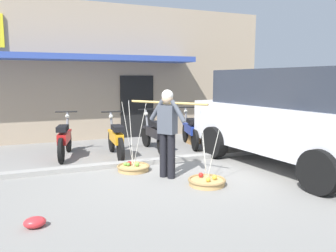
{
  "coord_description": "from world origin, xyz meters",
  "views": [
    {
      "loc": [
        -2.33,
        -6.18,
        1.89
      ],
      "look_at": [
        0.38,
        0.6,
        0.85
      ],
      "focal_mm": 35.28,
      "sensor_mm": 36.0,
      "label": 1
    }
  ],
  "objects_px": {
    "fruit_vendor": "(167,128)",
    "plastic_litter_bag": "(35,222)",
    "fruit_basket_right_side": "(133,167)",
    "motorcycle_third_in_row": "(154,134)",
    "fruit_basket_left_side": "(207,181)",
    "motorcycle_end_of_row": "(190,131)",
    "motorcycle_nearest_shop": "(65,139)",
    "wooden_crate": "(195,138)",
    "parked_truck": "(293,115)",
    "motorcycle_second_in_row": "(116,139)"
  },
  "relations": [
    {
      "from": "fruit_vendor",
      "to": "plastic_litter_bag",
      "type": "bearing_deg",
      "value": -149.58
    },
    {
      "from": "fruit_basket_right_side",
      "to": "motorcycle_third_in_row",
      "type": "distance_m",
      "value": 1.96
    },
    {
      "from": "fruit_basket_left_side",
      "to": "fruit_basket_right_side",
      "type": "distance_m",
      "value": 1.7
    },
    {
      "from": "motorcycle_third_in_row",
      "to": "motorcycle_end_of_row",
      "type": "relative_size",
      "value": 1.02
    },
    {
      "from": "motorcycle_nearest_shop",
      "to": "wooden_crate",
      "type": "xyz_separation_m",
      "value": [
        3.73,
        0.43,
        -0.29
      ]
    },
    {
      "from": "motorcycle_nearest_shop",
      "to": "parked_truck",
      "type": "bearing_deg",
      "value": -31.55
    },
    {
      "from": "fruit_basket_left_side",
      "to": "parked_truck",
      "type": "height_order",
      "value": "parked_truck"
    },
    {
      "from": "wooden_crate",
      "to": "parked_truck",
      "type": "bearing_deg",
      "value": -76.84
    },
    {
      "from": "fruit_basket_right_side",
      "to": "wooden_crate",
      "type": "xyz_separation_m",
      "value": [
        2.51,
        2.19,
        0.09
      ]
    },
    {
      "from": "motorcycle_second_in_row",
      "to": "parked_truck",
      "type": "xyz_separation_m",
      "value": [
        3.31,
        -2.3,
        0.68
      ]
    },
    {
      "from": "motorcycle_second_in_row",
      "to": "wooden_crate",
      "type": "relative_size",
      "value": 4.14
    },
    {
      "from": "fruit_basket_left_side",
      "to": "wooden_crate",
      "type": "height_order",
      "value": "fruit_basket_left_side"
    },
    {
      "from": "fruit_basket_right_side",
      "to": "motorcycle_second_in_row",
      "type": "height_order",
      "value": "fruit_basket_right_side"
    },
    {
      "from": "parked_truck",
      "to": "wooden_crate",
      "type": "xyz_separation_m",
      "value": [
        -0.74,
        3.18,
        -0.97
      ]
    },
    {
      "from": "fruit_basket_left_side",
      "to": "motorcycle_third_in_row",
      "type": "height_order",
      "value": "fruit_basket_left_side"
    },
    {
      "from": "plastic_litter_bag",
      "to": "fruit_basket_left_side",
      "type": "bearing_deg",
      "value": 13.78
    },
    {
      "from": "wooden_crate",
      "to": "motorcycle_third_in_row",
      "type": "bearing_deg",
      "value": -158.9
    },
    {
      "from": "fruit_vendor",
      "to": "fruit_basket_right_side",
      "type": "xyz_separation_m",
      "value": [
        -0.49,
        0.7,
        -0.9
      ]
    },
    {
      "from": "fruit_vendor",
      "to": "motorcycle_nearest_shop",
      "type": "relative_size",
      "value": 0.94
    },
    {
      "from": "wooden_crate",
      "to": "motorcycle_nearest_shop",
      "type": "bearing_deg",
      "value": -173.38
    },
    {
      "from": "motorcycle_nearest_shop",
      "to": "motorcycle_end_of_row",
      "type": "bearing_deg",
      "value": 1.12
    },
    {
      "from": "plastic_litter_bag",
      "to": "motorcycle_nearest_shop",
      "type": "bearing_deg",
      "value": 79.92
    },
    {
      "from": "fruit_basket_right_side",
      "to": "plastic_litter_bag",
      "type": "xyz_separation_m",
      "value": [
        -1.9,
        -2.1,
        -0.0
      ]
    },
    {
      "from": "fruit_vendor",
      "to": "motorcycle_end_of_row",
      "type": "height_order",
      "value": "fruit_vendor"
    },
    {
      "from": "motorcycle_third_in_row",
      "to": "motorcycle_end_of_row",
      "type": "distance_m",
      "value": 1.17
    },
    {
      "from": "motorcycle_nearest_shop",
      "to": "motorcycle_third_in_row",
      "type": "relative_size",
      "value": 0.99
    },
    {
      "from": "motorcycle_second_in_row",
      "to": "wooden_crate",
      "type": "bearing_deg",
      "value": 18.75
    },
    {
      "from": "motorcycle_third_in_row",
      "to": "parked_truck",
      "type": "height_order",
      "value": "parked_truck"
    },
    {
      "from": "fruit_basket_right_side",
      "to": "motorcycle_second_in_row",
      "type": "bearing_deg",
      "value": 92.54
    },
    {
      "from": "motorcycle_nearest_shop",
      "to": "wooden_crate",
      "type": "height_order",
      "value": "motorcycle_nearest_shop"
    },
    {
      "from": "fruit_vendor",
      "to": "motorcycle_third_in_row",
      "type": "height_order",
      "value": "fruit_vendor"
    },
    {
      "from": "motorcycle_second_in_row",
      "to": "motorcycle_third_in_row",
      "type": "height_order",
      "value": "same"
    },
    {
      "from": "motorcycle_third_in_row",
      "to": "plastic_litter_bag",
      "type": "xyz_separation_m",
      "value": [
        -2.93,
        -3.72,
        -0.38
      ]
    },
    {
      "from": "fruit_basket_right_side",
      "to": "fruit_basket_left_side",
      "type": "bearing_deg",
      "value": -55.08
    },
    {
      "from": "motorcycle_nearest_shop",
      "to": "motorcycle_third_in_row",
      "type": "bearing_deg",
      "value": -3.54
    },
    {
      "from": "fruit_basket_right_side",
      "to": "motorcycle_second_in_row",
      "type": "distance_m",
      "value": 1.38
    },
    {
      "from": "fruit_vendor",
      "to": "plastic_litter_bag",
      "type": "height_order",
      "value": "fruit_vendor"
    },
    {
      "from": "motorcycle_second_in_row",
      "to": "wooden_crate",
      "type": "height_order",
      "value": "motorcycle_second_in_row"
    },
    {
      "from": "motorcycle_third_in_row",
      "to": "parked_truck",
      "type": "bearing_deg",
      "value": -49.52
    },
    {
      "from": "motorcycle_nearest_shop",
      "to": "plastic_litter_bag",
      "type": "relative_size",
      "value": 6.41
    },
    {
      "from": "motorcycle_third_in_row",
      "to": "motorcycle_end_of_row",
      "type": "bearing_deg",
      "value": 10.13
    },
    {
      "from": "fruit_vendor",
      "to": "motorcycle_end_of_row",
      "type": "distance_m",
      "value": 3.09
    },
    {
      "from": "fruit_basket_left_side",
      "to": "plastic_litter_bag",
      "type": "height_order",
      "value": "fruit_basket_left_side"
    },
    {
      "from": "fruit_basket_left_side",
      "to": "wooden_crate",
      "type": "xyz_separation_m",
      "value": [
        1.54,
        3.59,
        0.09
      ]
    },
    {
      "from": "fruit_vendor",
      "to": "motorcycle_nearest_shop",
      "type": "xyz_separation_m",
      "value": [
        -1.7,
        2.46,
        -0.52
      ]
    },
    {
      "from": "motorcycle_end_of_row",
      "to": "parked_truck",
      "type": "distance_m",
      "value": 3.08
    },
    {
      "from": "fruit_basket_left_side",
      "to": "parked_truck",
      "type": "distance_m",
      "value": 2.55
    },
    {
      "from": "motorcycle_nearest_shop",
      "to": "parked_truck",
      "type": "xyz_separation_m",
      "value": [
        4.47,
        -2.74,
        0.68
      ]
    },
    {
      "from": "fruit_basket_left_side",
      "to": "fruit_basket_right_side",
      "type": "relative_size",
      "value": 1.0
    },
    {
      "from": "fruit_basket_left_side",
      "to": "motorcycle_second_in_row",
      "type": "xyz_separation_m",
      "value": [
        -1.03,
        2.72,
        0.38
      ]
    }
  ]
}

